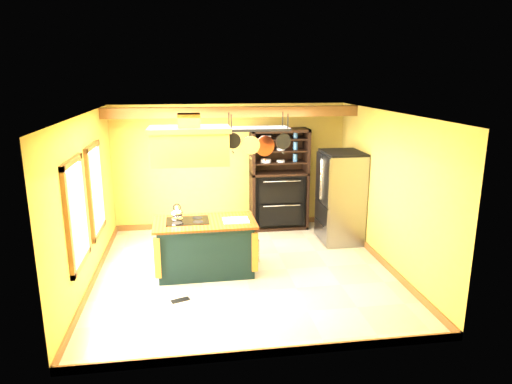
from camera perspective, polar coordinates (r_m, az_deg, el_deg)
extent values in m
plane|color=beige|center=(7.99, -1.45, -9.90)|extent=(5.00, 5.00, 0.00)
plane|color=white|center=(7.30, -1.59, 9.78)|extent=(5.00, 5.00, 0.00)
cube|color=gold|center=(9.96, -3.24, 3.18)|extent=(5.00, 0.02, 2.70)
cube|color=gold|center=(5.18, 1.81, -7.60)|extent=(5.00, 0.02, 2.70)
cube|color=gold|center=(7.66, -20.42, -1.18)|extent=(0.02, 5.00, 2.70)
cube|color=gold|center=(8.20, 16.10, 0.17)|extent=(0.02, 5.00, 2.70)
cube|color=brown|center=(8.99, -2.88, 9.95)|extent=(5.00, 0.15, 0.20)
cube|color=brown|center=(6.89, -21.54, -2.54)|extent=(0.06, 1.06, 1.56)
cube|color=white|center=(6.89, -21.34, -2.54)|extent=(0.02, 0.85, 1.34)
cube|color=brown|center=(8.21, -19.42, 0.28)|extent=(0.06, 1.06, 1.56)
cube|color=white|center=(8.21, -19.25, 0.29)|extent=(0.02, 0.85, 1.34)
cube|color=black|center=(7.85, -6.33, -6.95)|extent=(1.57, 0.87, 0.88)
cube|color=maroon|center=(7.70, -6.43, -3.76)|extent=(1.71, 0.97, 0.04)
cube|color=black|center=(7.73, -8.55, -3.56)|extent=(0.71, 0.50, 0.01)
ellipsoid|color=silver|center=(7.80, -9.84, -2.63)|extent=(0.20, 0.20, 0.16)
cube|color=white|center=(7.66, -2.52, -3.55)|extent=(0.43, 0.34, 0.02)
cube|color=#BB7E2E|center=(7.40, -8.26, 5.47)|extent=(1.22, 0.65, 0.51)
cube|color=brown|center=(7.36, -8.34, 7.75)|extent=(1.29, 0.73, 0.08)
cube|color=#BB7E2E|center=(7.35, -8.37, 8.55)|extent=(0.35, 0.35, 0.29)
cube|color=black|center=(7.44, 0.24, 7.92)|extent=(1.00, 0.50, 0.04)
cylinder|color=black|center=(7.18, -3.12, 8.67)|extent=(0.02, 0.02, 0.25)
cylinder|color=black|center=(7.70, 3.37, 9.06)|extent=(0.02, 0.02, 0.25)
cylinder|color=black|center=(7.52, -2.91, 6.43)|extent=(0.26, 0.04, 0.26)
cylinder|color=silver|center=(7.36, -0.68, 5.88)|extent=(0.30, 0.04, 0.30)
cylinder|color=#CC4F33|center=(7.60, 1.12, 5.77)|extent=(0.34, 0.04, 0.34)
cylinder|color=black|center=(7.44, 3.42, 6.34)|extent=(0.26, 0.04, 0.26)
cube|color=gray|center=(9.29, 10.56, -0.73)|extent=(0.75, 0.92, 1.80)
cube|color=gray|center=(8.87, 8.76, 1.25)|extent=(0.03, 0.44, 0.97)
cube|color=gray|center=(9.29, 7.94, 1.90)|extent=(0.03, 0.44, 0.97)
cube|color=gray|center=(9.31, 8.15, -3.71)|extent=(0.03, 0.88, 0.76)
cube|color=black|center=(9.55, 10.32, -5.77)|extent=(0.71, 0.87, 0.06)
cube|color=black|center=(10.10, 2.66, 1.87)|extent=(1.24, 0.06, 2.19)
cube|color=black|center=(9.78, -0.47, 1.47)|extent=(0.06, 0.52, 2.19)
cube|color=black|center=(10.01, 6.22, 1.68)|extent=(0.06, 0.52, 2.19)
cube|color=black|center=(9.85, 2.93, 2.38)|extent=(1.24, 0.52, 0.05)
cube|color=black|center=(10.02, 2.85, -0.87)|extent=(1.12, 0.42, 1.18)
cube|color=black|center=(9.66, 3.22, 0.10)|extent=(0.96, 0.04, 0.52)
cube|color=black|center=(9.80, 3.18, -2.86)|extent=(0.96, 0.04, 0.48)
cube|color=black|center=(9.80, 2.94, 3.74)|extent=(1.12, 0.46, 0.02)
cube|color=black|center=(9.76, 2.96, 5.23)|extent=(1.12, 0.46, 0.02)
cube|color=black|center=(9.72, 2.98, 6.66)|extent=(1.12, 0.46, 0.02)
cylinder|color=white|center=(9.69, 1.23, 3.94)|extent=(0.22, 0.22, 0.07)
cylinder|color=teal|center=(9.76, 4.95, 5.79)|extent=(0.10, 0.10, 0.17)
cube|color=black|center=(7.14, -9.44, -13.18)|extent=(0.30, 0.21, 0.01)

